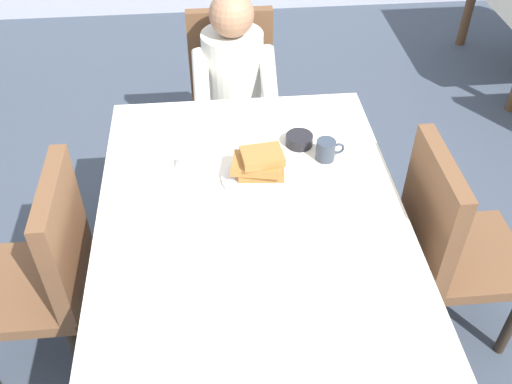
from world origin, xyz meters
TOP-DOWN VIEW (x-y plane):
  - ground_plane at (0.00, 0.00)m, footprint 14.00×14.00m
  - dining_table_main at (0.00, 0.00)m, footprint 1.12×1.52m
  - chair_diner at (0.00, 1.17)m, footprint 0.44×0.45m
  - diner_person at (0.00, 1.01)m, footprint 0.40×0.43m
  - chair_right_side at (0.77, 0.00)m, footprint 0.45×0.44m
  - chair_left_side at (-0.77, 0.00)m, footprint 0.45×0.44m
  - plate_breakfast at (0.04, 0.19)m, footprint 0.28×0.28m
  - breakfast_stack at (0.05, 0.19)m, footprint 0.21×0.15m
  - cup_coffee at (0.32, 0.29)m, footprint 0.11×0.08m
  - bowl_butter at (0.23, 0.39)m, footprint 0.11×0.11m
  - syrup_pitcher at (-0.24, 0.28)m, footprint 0.08×0.08m
  - fork_left_of_plate at (-0.15, 0.17)m, footprint 0.03×0.18m
  - knife_right_of_plate at (0.23, 0.17)m, footprint 0.03×0.20m
  - spoon_near_edge at (0.04, -0.11)m, footprint 0.15×0.04m
  - napkin_folded at (-0.22, 0.08)m, footprint 0.19×0.15m

SIDE VIEW (x-z plane):
  - ground_plane at x=0.00m, z-range 0.00..0.00m
  - chair_diner at x=0.00m, z-range 0.06..0.99m
  - chair_right_side at x=0.77m, z-range 0.06..0.99m
  - chair_left_side at x=-0.77m, z-range 0.06..0.99m
  - dining_table_main at x=0.00m, z-range 0.28..1.02m
  - diner_person at x=0.00m, z-range 0.11..1.23m
  - fork_left_of_plate at x=-0.15m, z-range 0.74..0.74m
  - knife_right_of_plate at x=0.23m, z-range 0.74..0.74m
  - spoon_near_edge at x=0.04m, z-range 0.74..0.74m
  - napkin_folded at x=-0.22m, z-range 0.74..0.75m
  - plate_breakfast at x=0.04m, z-range 0.74..0.76m
  - bowl_butter at x=0.23m, z-range 0.74..0.78m
  - syrup_pitcher at x=-0.24m, z-range 0.74..0.81m
  - cup_coffee at x=0.32m, z-range 0.74..0.83m
  - breakfast_stack at x=0.05m, z-range 0.76..0.86m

